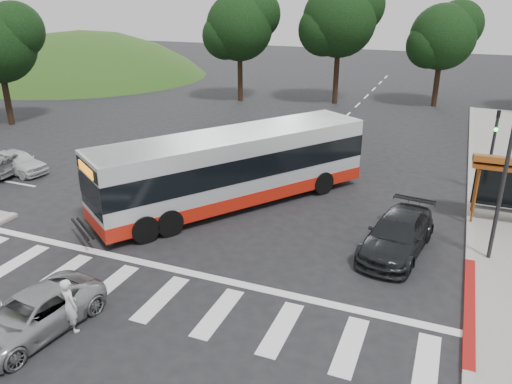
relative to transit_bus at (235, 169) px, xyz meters
The scene contains 15 objects.
ground 3.38m from the transit_bus, 71.17° to the right, with size 140.00×140.00×0.00m, color black.
curb_east 11.34m from the transit_bus, 27.60° to the left, with size 0.30×40.00×0.15m, color #9E9991.
curb_east_red 11.16m from the transit_bus, 25.73° to the right, with size 0.32×6.00×0.15m, color maroon.
hillside_nw 41.31m from the transit_bus, 138.77° to the left, with size 44.00×44.00×10.00m, color #234616.
crosswalk_ladder 8.02m from the transit_bus, 83.03° to the right, with size 18.00×2.60×0.01m, color silver.
traffic_signal_ne_tall 10.87m from the transit_bus, ahead, with size 0.18×0.37×6.50m.
traffic_signal_ne_short 12.02m from the transit_bus, 28.35° to the left, with size 0.18×0.37×4.00m.
tree_north_a 23.88m from the transit_bus, 92.37° to the left, with size 6.60×6.15×10.17m.
tree_north_b 26.53m from the transit_bus, 74.46° to the left, with size 5.72×5.33×8.43m.
tree_north_c 23.55m from the transit_bus, 112.87° to the left, with size 6.16×5.74×9.30m.
transit_bus is the anchor object (origin of this frame).
pedestrian 10.11m from the transit_bus, 93.03° to the right, with size 0.60×0.40×1.66m, color silver.
dark_sedan 7.68m from the transit_bus, 14.15° to the right, with size 1.94×4.77×1.39m, color black.
silver_suv_south 10.74m from the transit_bus, 97.95° to the right, with size 1.95×4.23×1.18m, color #A2A5A7.
west_car_white 12.42m from the transit_bus, behind, with size 1.43×3.57×1.22m, color silver.
Camera 1 is at (7.76, -16.19, 8.99)m, focal length 35.00 mm.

